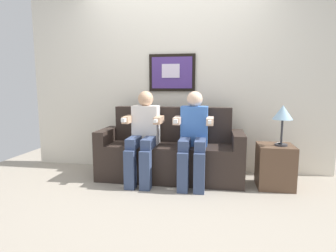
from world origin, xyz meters
The scene contains 8 objects.
ground_plane centered at (0.00, 0.00, 0.00)m, with size 5.46×5.46×0.00m, color #9E9384.
back_wall_assembly centered at (0.00, 0.76, 1.30)m, with size 4.20×0.10×2.60m.
couch centered at (0.00, 0.33, 0.31)m, with size 1.80×0.58×0.90m.
person_on_left centered at (-0.30, 0.16, 0.61)m, with size 0.46×0.56×1.11m.
person_on_right centered at (0.30, 0.16, 0.61)m, with size 0.46×0.56×1.11m.
side_table_right centered at (1.25, 0.22, 0.25)m, with size 0.40×0.40×0.50m.
table_lamp centered at (1.30, 0.19, 0.86)m, with size 0.22×0.22×0.46m.
spare_remote_on_table centered at (1.28, 0.21, 0.51)m, with size 0.04×0.13×0.02m, color white.
Camera 1 is at (0.56, -3.10, 1.17)m, focal length 29.96 mm.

